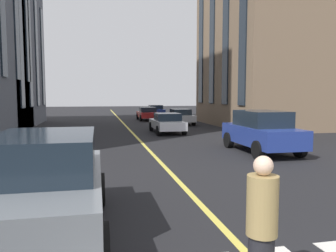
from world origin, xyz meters
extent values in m
cube|color=#D8C64C|center=(20.00, 0.00, 0.00)|extent=(80.00, 0.16, 0.01)
cube|color=navy|center=(12.25, -4.90, 0.78)|extent=(4.70, 1.95, 0.80)
cube|color=#19232D|center=(12.25, -4.90, 1.53)|extent=(2.59, 1.72, 0.70)
cylinder|color=black|center=(13.80, -3.96, 0.38)|extent=(0.76, 0.27, 0.76)
cylinder|color=black|center=(13.80, -5.84, 0.38)|extent=(0.76, 0.27, 0.76)
cylinder|color=black|center=(10.70, -3.96, 0.38)|extent=(0.76, 0.27, 0.76)
cylinder|color=black|center=(10.70, -5.84, 0.38)|extent=(0.76, 0.27, 0.76)
cube|color=silver|center=(20.90, -2.32, 0.59)|extent=(4.40, 1.80, 0.55)
cube|color=#19232D|center=(20.68, -2.32, 1.12)|extent=(1.85, 1.58, 0.50)
cylinder|color=black|center=(22.35, -1.46, 0.32)|extent=(0.64, 0.22, 0.64)
cylinder|color=black|center=(22.35, -3.19, 0.32)|extent=(0.64, 0.22, 0.64)
cylinder|color=black|center=(19.45, -1.46, 0.32)|extent=(0.64, 0.22, 0.64)
cylinder|color=black|center=(19.45, -3.19, 0.32)|extent=(0.64, 0.22, 0.64)
cube|color=slate|center=(4.66, 3.27, 0.78)|extent=(4.70, 1.95, 0.80)
cube|color=#19232D|center=(4.66, 3.27, 1.53)|extent=(2.59, 1.72, 0.70)
cylinder|color=black|center=(3.11, 2.33, 0.38)|extent=(0.76, 0.27, 0.76)
cylinder|color=black|center=(6.21, 2.33, 0.38)|extent=(0.76, 0.27, 0.76)
cylinder|color=black|center=(6.21, 4.21, 0.38)|extent=(0.76, 0.27, 0.76)
cube|color=#B7BABF|center=(27.54, -4.90, 0.59)|extent=(4.40, 1.80, 0.55)
cube|color=#19232D|center=(27.32, -4.90, 1.12)|extent=(1.85, 1.58, 0.50)
cylinder|color=black|center=(29.00, -4.04, 0.32)|extent=(0.64, 0.22, 0.64)
cylinder|color=black|center=(29.00, -5.76, 0.32)|extent=(0.64, 0.22, 0.64)
cylinder|color=black|center=(26.09, -4.04, 0.32)|extent=(0.64, 0.22, 0.64)
cylinder|color=black|center=(26.09, -5.76, 0.32)|extent=(0.64, 0.22, 0.64)
cube|color=#B21E1E|center=(33.03, -2.76, 0.59)|extent=(4.40, 1.80, 0.55)
cube|color=#19232D|center=(32.81, -2.76, 1.12)|extent=(1.85, 1.58, 0.50)
cylinder|color=black|center=(34.49, -1.90, 0.32)|extent=(0.64, 0.22, 0.64)
cylinder|color=black|center=(34.49, -3.62, 0.32)|extent=(0.64, 0.22, 0.64)
cylinder|color=black|center=(31.58, -1.90, 0.32)|extent=(0.64, 0.22, 0.64)
cylinder|color=black|center=(31.58, -3.62, 0.32)|extent=(0.64, 0.22, 0.64)
cube|color=navy|center=(40.57, -4.90, 0.59)|extent=(4.40, 1.80, 0.55)
cube|color=#19232D|center=(40.35, -4.90, 1.12)|extent=(1.85, 1.58, 0.50)
cylinder|color=black|center=(42.02, -4.04, 0.32)|extent=(0.64, 0.22, 0.64)
cylinder|color=black|center=(42.02, -5.76, 0.32)|extent=(0.64, 0.22, 0.64)
cylinder|color=black|center=(39.12, -4.04, 0.32)|extent=(0.64, 0.22, 0.64)
cylinder|color=black|center=(39.12, -5.76, 0.32)|extent=(0.64, 0.22, 0.64)
cylinder|color=#997F4C|center=(2.03, 0.40, 1.24)|extent=(0.38, 0.38, 0.74)
sphere|color=beige|center=(2.03, 0.40, 1.72)|extent=(0.24, 0.24, 0.24)
cube|color=#846B51|center=(24.85, -13.96, 6.73)|extent=(12.60, 12.92, 13.47)
cube|color=#19232D|center=(20.13, -7.45, 7.00)|extent=(1.10, 0.10, 10.24)
cube|color=#19232D|center=(23.28, -7.45, 7.00)|extent=(1.10, 0.10, 10.24)
cube|color=#19232D|center=(26.43, -7.45, 7.00)|extent=(1.10, 0.10, 10.24)
cube|color=#19232D|center=(29.58, -7.45, 7.00)|extent=(1.10, 0.10, 10.24)
cube|color=#19232D|center=(23.59, 7.45, 6.25)|extent=(1.10, 0.10, 9.14)
cube|color=#19232D|center=(26.76, 7.45, 6.25)|extent=(1.10, 0.10, 9.14)
cube|color=#19232D|center=(29.92, 7.45, 6.25)|extent=(1.10, 0.10, 9.14)
cube|color=#19232D|center=(33.08, 7.45, 6.25)|extent=(1.10, 0.10, 9.14)
camera|label=1|loc=(-1.60, 2.33, 2.56)|focal=35.85mm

